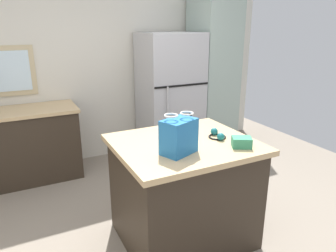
{
  "coord_description": "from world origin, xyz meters",
  "views": [
    {
      "loc": [
        -1.03,
        -2.09,
        1.84
      ],
      "look_at": [
        0.18,
        0.33,
        0.97
      ],
      "focal_mm": 33.8,
      "sensor_mm": 36.0,
      "label": 1
    }
  ],
  "objects_px": {
    "refrigerator": "(170,96)",
    "tall_cabinet": "(212,73)",
    "bottle": "(190,126)",
    "ear_defenders": "(217,135)",
    "shopping_bag": "(179,136)",
    "small_box": "(242,142)",
    "kitchen_island": "(183,191)"
  },
  "relations": [
    {
      "from": "bottle",
      "to": "ear_defenders",
      "type": "distance_m",
      "value": 0.24
    },
    {
      "from": "tall_cabinet",
      "to": "small_box",
      "type": "xyz_separation_m",
      "value": [
        -1.13,
        -2.09,
        -0.19
      ]
    },
    {
      "from": "shopping_bag",
      "to": "ear_defenders",
      "type": "bearing_deg",
      "value": 18.24
    },
    {
      "from": "ear_defenders",
      "to": "refrigerator",
      "type": "bearing_deg",
      "value": 75.44
    },
    {
      "from": "small_box",
      "to": "bottle",
      "type": "xyz_separation_m",
      "value": [
        -0.22,
        0.42,
        0.05
      ]
    },
    {
      "from": "refrigerator",
      "to": "bottle",
      "type": "bearing_deg",
      "value": -111.31
    },
    {
      "from": "kitchen_island",
      "to": "bottle",
      "type": "relative_size",
      "value": 5.6
    },
    {
      "from": "kitchen_island",
      "to": "shopping_bag",
      "type": "bearing_deg",
      "value": -129.59
    },
    {
      "from": "ear_defenders",
      "to": "small_box",
      "type": "bearing_deg",
      "value": -80.62
    },
    {
      "from": "tall_cabinet",
      "to": "ear_defenders",
      "type": "relative_size",
      "value": 11.61
    },
    {
      "from": "refrigerator",
      "to": "bottle",
      "type": "height_order",
      "value": "refrigerator"
    },
    {
      "from": "shopping_bag",
      "to": "ear_defenders",
      "type": "height_order",
      "value": "shopping_bag"
    },
    {
      "from": "tall_cabinet",
      "to": "small_box",
      "type": "distance_m",
      "value": 2.38
    },
    {
      "from": "kitchen_island",
      "to": "shopping_bag",
      "type": "height_order",
      "value": "shopping_bag"
    },
    {
      "from": "refrigerator",
      "to": "bottle",
      "type": "distance_m",
      "value": 1.8
    },
    {
      "from": "kitchen_island",
      "to": "small_box",
      "type": "distance_m",
      "value": 0.67
    },
    {
      "from": "refrigerator",
      "to": "tall_cabinet",
      "type": "height_order",
      "value": "tall_cabinet"
    },
    {
      "from": "kitchen_island",
      "to": "bottle",
      "type": "bearing_deg",
      "value": 43.33
    },
    {
      "from": "tall_cabinet",
      "to": "bottle",
      "type": "relative_size",
      "value": 11.36
    },
    {
      "from": "shopping_bag",
      "to": "bottle",
      "type": "bearing_deg",
      "value": 47.49
    },
    {
      "from": "refrigerator",
      "to": "ear_defenders",
      "type": "bearing_deg",
      "value": -104.56
    },
    {
      "from": "shopping_bag",
      "to": "small_box",
      "type": "xyz_separation_m",
      "value": [
        0.5,
        -0.11,
        -0.09
      ]
    },
    {
      "from": "kitchen_island",
      "to": "ear_defenders",
      "type": "xyz_separation_m",
      "value": [
        0.3,
        -0.04,
        0.48
      ]
    },
    {
      "from": "kitchen_island",
      "to": "tall_cabinet",
      "type": "distance_m",
      "value": 2.42
    },
    {
      "from": "ear_defenders",
      "to": "kitchen_island",
      "type": "bearing_deg",
      "value": 173.19
    },
    {
      "from": "small_box",
      "to": "tall_cabinet",
      "type": "bearing_deg",
      "value": 61.46
    },
    {
      "from": "bottle",
      "to": "ear_defenders",
      "type": "xyz_separation_m",
      "value": [
        0.18,
        -0.15,
        -0.07
      ]
    },
    {
      "from": "kitchen_island",
      "to": "bottle",
      "type": "xyz_separation_m",
      "value": [
        0.12,
        0.12,
        0.54
      ]
    },
    {
      "from": "refrigerator",
      "to": "tall_cabinet",
      "type": "bearing_deg",
      "value": 0.02
    },
    {
      "from": "refrigerator",
      "to": "shopping_bag",
      "type": "height_order",
      "value": "refrigerator"
    },
    {
      "from": "bottle",
      "to": "ear_defenders",
      "type": "bearing_deg",
      "value": -40.56
    },
    {
      "from": "refrigerator",
      "to": "small_box",
      "type": "relative_size",
      "value": 11.7
    }
  ]
}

